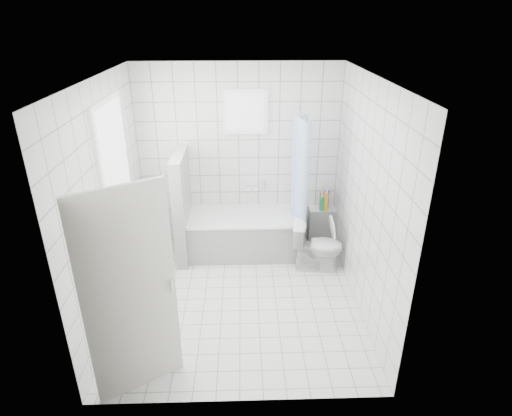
{
  "coord_description": "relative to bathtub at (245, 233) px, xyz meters",
  "views": [
    {
      "loc": [
        0.06,
        -4.26,
        3.19
      ],
      "look_at": [
        0.21,
        0.35,
        1.05
      ],
      "focal_mm": 30.0,
      "sensor_mm": 36.0,
      "label": 1
    }
  ],
  "objects": [
    {
      "name": "sill_bottles",
      "position": [
        -1.37,
        -0.96,
        0.74
      ],
      "size": [
        0.17,
        0.58,
        0.32
      ],
      "color": "silver",
      "rests_on": "window_sill"
    },
    {
      "name": "tiled_ledge",
      "position": [
        1.15,
        0.25,
        -0.02
      ],
      "size": [
        0.4,
        0.24,
        0.55
      ],
      "primitive_type": "cube",
      "color": "white",
      "rests_on": "ground"
    },
    {
      "name": "door",
      "position": [
        -0.98,
        -2.4,
        0.71
      ],
      "size": [
        0.7,
        0.45,
        2.0
      ],
      "primitive_type": "cube",
      "rotation": [
        0.0,
        0.0,
        -1.03
      ],
      "color": "silver",
      "rests_on": "ground"
    },
    {
      "name": "curtain_rod",
      "position": [
        0.73,
        -0.02,
        1.71
      ],
      "size": [
        0.02,
        0.8,
        0.02
      ],
      "primitive_type": "cylinder",
      "rotation": [
        1.57,
        0.0,
        0.0
      ],
      "color": "silver",
      "rests_on": "wall_back"
    },
    {
      "name": "shower_curtain",
      "position": [
        0.73,
        -0.16,
        0.81
      ],
      "size": [
        0.14,
        0.48,
        1.78
      ],
      "primitive_type": null,
      "color": "#4C92DE",
      "rests_on": "curtain_rod"
    },
    {
      "name": "ground",
      "position": [
        -0.07,
        -1.12,
        -0.29
      ],
      "size": [
        3.0,
        3.0,
        0.0
      ],
      "primitive_type": "plane",
      "color": "white",
      "rests_on": "ground"
    },
    {
      "name": "ledge_bottles",
      "position": [
        1.15,
        0.23,
        0.39
      ],
      "size": [
        0.15,
        0.16,
        0.28
      ],
      "color": "#281BDF",
      "rests_on": "tiled_ledge"
    },
    {
      "name": "wall_back",
      "position": [
        -0.07,
        0.38,
        1.01
      ],
      "size": [
        2.8,
        0.02,
        2.6
      ],
      "primitive_type": "cube",
      "color": "white",
      "rests_on": "ground"
    },
    {
      "name": "window_sill",
      "position": [
        -1.38,
        -0.82,
        0.57
      ],
      "size": [
        0.18,
        1.02,
        0.08
      ],
      "primitive_type": "cube",
      "color": "white",
      "rests_on": "wall_left"
    },
    {
      "name": "window_back",
      "position": [
        0.03,
        0.33,
        1.66
      ],
      "size": [
        0.5,
        0.01,
        0.5
      ],
      "primitive_type": "cube",
      "color": "white",
      "rests_on": "wall_back"
    },
    {
      "name": "window_left",
      "position": [
        -1.43,
        -0.82,
        1.31
      ],
      "size": [
        0.01,
        0.9,
        1.4
      ],
      "primitive_type": "cube",
      "color": "white",
      "rests_on": "wall_left"
    },
    {
      "name": "ceiling",
      "position": [
        -0.07,
        -1.12,
        2.31
      ],
      "size": [
        3.0,
        3.0,
        0.0
      ],
      "primitive_type": "plane",
      "rotation": [
        3.14,
        0.0,
        0.0
      ],
      "color": "white",
      "rests_on": "ground"
    },
    {
      "name": "bathtub",
      "position": [
        0.0,
        0.0,
        0.0
      ],
      "size": [
        1.58,
        0.77,
        0.58
      ],
      "color": "white",
      "rests_on": "ground"
    },
    {
      "name": "tub_faucet",
      "position": [
        0.1,
        0.33,
        0.56
      ],
      "size": [
        0.18,
        0.06,
        0.06
      ],
      "primitive_type": "cube",
      "color": "silver",
      "rests_on": "wall_back"
    },
    {
      "name": "wall_front",
      "position": [
        -0.07,
        -2.62,
        1.01
      ],
      "size": [
        2.8,
        0.02,
        2.6
      ],
      "primitive_type": "cube",
      "color": "white",
      "rests_on": "ground"
    },
    {
      "name": "toilet",
      "position": [
        0.96,
        -0.47,
        0.05
      ],
      "size": [
        0.71,
        0.46,
        0.68
      ],
      "primitive_type": "imported",
      "rotation": [
        0.0,
        0.0,
        1.45
      ],
      "color": "white",
      "rests_on": "ground"
    },
    {
      "name": "partition_wall",
      "position": [
        -0.85,
        -0.05,
        0.46
      ],
      "size": [
        0.15,
        0.85,
        1.5
      ],
      "primitive_type": "cube",
      "color": "white",
      "rests_on": "ground"
    },
    {
      "name": "wall_right",
      "position": [
        1.33,
        -1.12,
        1.01
      ],
      "size": [
        0.02,
        3.0,
        2.6
      ],
      "primitive_type": "cube",
      "color": "white",
      "rests_on": "ground"
    },
    {
      "name": "wall_left",
      "position": [
        -1.47,
        -1.12,
        1.01
      ],
      "size": [
        0.02,
        3.0,
        2.6
      ],
      "primitive_type": "cube",
      "color": "white",
      "rests_on": "ground"
    }
  ]
}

